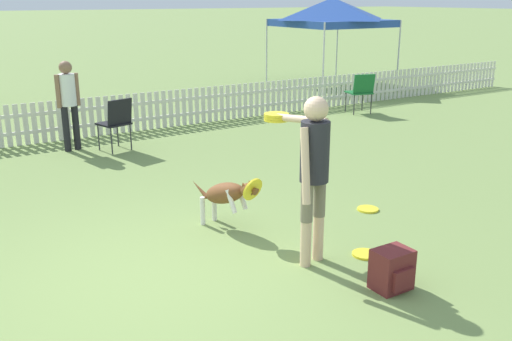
{
  "coord_description": "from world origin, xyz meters",
  "views": [
    {
      "loc": [
        -1.73,
        -4.59,
        2.55
      ],
      "look_at": [
        1.32,
        0.28,
        0.8
      ],
      "focal_mm": 40.0,
      "sensor_mm": 36.0,
      "label": 1
    }
  ],
  "objects_px": {
    "handler_person": "(311,160)",
    "frisbee_near_dog": "(365,254)",
    "leaping_dog": "(227,194)",
    "folding_chair_center": "(361,90)",
    "folding_chair_blue_left": "(117,120)",
    "frisbee_near_handler": "(368,209)",
    "canopy_tent_main": "(332,12)",
    "spectator_standing": "(68,98)",
    "backpack_on_grass": "(392,270)"
  },
  "relations": [
    {
      "from": "frisbee_near_dog",
      "to": "canopy_tent_main",
      "type": "xyz_separation_m",
      "value": [
        7.21,
        9.43,
        2.12
      ]
    },
    {
      "from": "frisbee_near_handler",
      "to": "folding_chair_center",
      "type": "relative_size",
      "value": 0.29
    },
    {
      "from": "backpack_on_grass",
      "to": "spectator_standing",
      "type": "distance_m",
      "value": 6.65
    },
    {
      "from": "leaping_dog",
      "to": "backpack_on_grass",
      "type": "distance_m",
      "value": 2.1
    },
    {
      "from": "frisbee_near_dog",
      "to": "backpack_on_grass",
      "type": "height_order",
      "value": "backpack_on_grass"
    },
    {
      "from": "handler_person",
      "to": "folding_chair_center",
      "type": "xyz_separation_m",
      "value": [
        5.6,
        5.46,
        -0.51
      ]
    },
    {
      "from": "leaping_dog",
      "to": "frisbee_near_handler",
      "type": "bearing_deg",
      "value": 153.16
    },
    {
      "from": "backpack_on_grass",
      "to": "folding_chair_blue_left",
      "type": "distance_m",
      "value": 6.07
    },
    {
      "from": "canopy_tent_main",
      "to": "backpack_on_grass",
      "type": "bearing_deg",
      "value": -126.59
    },
    {
      "from": "folding_chair_center",
      "to": "canopy_tent_main",
      "type": "relative_size",
      "value": 0.32
    },
    {
      "from": "folding_chair_blue_left",
      "to": "handler_person",
      "type": "bearing_deg",
      "value": 76.58
    },
    {
      "from": "frisbee_near_dog",
      "to": "folding_chair_center",
      "type": "height_order",
      "value": "folding_chair_center"
    },
    {
      "from": "backpack_on_grass",
      "to": "folding_chair_blue_left",
      "type": "height_order",
      "value": "folding_chair_blue_left"
    },
    {
      "from": "backpack_on_grass",
      "to": "canopy_tent_main",
      "type": "distance_m",
      "value": 12.71
    },
    {
      "from": "spectator_standing",
      "to": "handler_person",
      "type": "bearing_deg",
      "value": 88.43
    },
    {
      "from": "frisbee_near_dog",
      "to": "spectator_standing",
      "type": "xyz_separation_m",
      "value": [
        -1.41,
        5.86,
        0.91
      ]
    },
    {
      "from": "leaping_dog",
      "to": "folding_chair_blue_left",
      "type": "xyz_separation_m",
      "value": [
        0.11,
        4.03,
        0.12
      ]
    },
    {
      "from": "frisbee_near_handler",
      "to": "spectator_standing",
      "type": "xyz_separation_m",
      "value": [
        -2.34,
        4.9,
        0.91
      ]
    },
    {
      "from": "folding_chair_center",
      "to": "spectator_standing",
      "type": "relative_size",
      "value": 0.59
    },
    {
      "from": "canopy_tent_main",
      "to": "spectator_standing",
      "type": "xyz_separation_m",
      "value": [
        -8.62,
        -3.57,
        -1.21
      ]
    },
    {
      "from": "backpack_on_grass",
      "to": "frisbee_near_dog",
      "type": "bearing_deg",
      "value": 66.92
    },
    {
      "from": "handler_person",
      "to": "canopy_tent_main",
      "type": "xyz_separation_m",
      "value": [
        7.77,
        9.21,
        1.07
      ]
    },
    {
      "from": "folding_chair_center",
      "to": "handler_person",
      "type": "bearing_deg",
      "value": 59.03
    },
    {
      "from": "backpack_on_grass",
      "to": "folding_chair_center",
      "type": "xyz_separation_m",
      "value": [
        5.32,
        6.34,
        0.36
      ]
    },
    {
      "from": "handler_person",
      "to": "folding_chair_blue_left",
      "type": "height_order",
      "value": "handler_person"
    },
    {
      "from": "canopy_tent_main",
      "to": "handler_person",
      "type": "bearing_deg",
      "value": -130.16
    },
    {
      "from": "leaping_dog",
      "to": "canopy_tent_main",
      "type": "relative_size",
      "value": 0.38
    },
    {
      "from": "backpack_on_grass",
      "to": "folding_chair_center",
      "type": "relative_size",
      "value": 0.42
    },
    {
      "from": "folding_chair_center",
      "to": "canopy_tent_main",
      "type": "bearing_deg",
      "value": -105.3
    },
    {
      "from": "canopy_tent_main",
      "to": "spectator_standing",
      "type": "relative_size",
      "value": 1.83
    },
    {
      "from": "leaping_dog",
      "to": "folding_chair_center",
      "type": "xyz_separation_m",
      "value": [
        5.91,
        4.33,
        0.11
      ]
    },
    {
      "from": "handler_person",
      "to": "frisbee_near_dog",
      "type": "relative_size",
      "value": 6.34
    },
    {
      "from": "handler_person",
      "to": "spectator_standing",
      "type": "height_order",
      "value": "handler_person"
    },
    {
      "from": "leaping_dog",
      "to": "folding_chair_blue_left",
      "type": "relative_size",
      "value": 1.16
    },
    {
      "from": "leaping_dog",
      "to": "frisbee_near_dog",
      "type": "bearing_deg",
      "value": 108.27
    },
    {
      "from": "folding_chair_blue_left",
      "to": "spectator_standing",
      "type": "distance_m",
      "value": 0.89
    },
    {
      "from": "leaping_dog",
      "to": "frisbee_near_handler",
      "type": "xyz_separation_m",
      "value": [
        1.79,
        -0.39,
        -0.42
      ]
    },
    {
      "from": "folding_chair_center",
      "to": "frisbee_near_dog",
      "type": "bearing_deg",
      "value": 63.18
    },
    {
      "from": "frisbee_near_handler",
      "to": "canopy_tent_main",
      "type": "xyz_separation_m",
      "value": [
        6.29,
        8.48,
        2.12
      ]
    },
    {
      "from": "frisbee_near_handler",
      "to": "spectator_standing",
      "type": "relative_size",
      "value": 0.17
    },
    {
      "from": "folding_chair_center",
      "to": "frisbee_near_handler",
      "type": "bearing_deg",
      "value": 63.7
    },
    {
      "from": "frisbee_near_dog",
      "to": "spectator_standing",
      "type": "bearing_deg",
      "value": 103.54
    },
    {
      "from": "folding_chair_center",
      "to": "spectator_standing",
      "type": "bearing_deg",
      "value": 13.16
    },
    {
      "from": "frisbee_near_dog",
      "to": "folding_chair_blue_left",
      "type": "bearing_deg",
      "value": 98.03
    },
    {
      "from": "handler_person",
      "to": "canopy_tent_main",
      "type": "distance_m",
      "value": 12.1
    },
    {
      "from": "folding_chair_blue_left",
      "to": "folding_chair_center",
      "type": "bearing_deg",
      "value": 167.35
    },
    {
      "from": "frisbee_near_handler",
      "to": "backpack_on_grass",
      "type": "bearing_deg",
      "value": -126.75
    },
    {
      "from": "handler_person",
      "to": "canopy_tent_main",
      "type": "height_order",
      "value": "canopy_tent_main"
    },
    {
      "from": "frisbee_near_handler",
      "to": "frisbee_near_dog",
      "type": "distance_m",
      "value": 1.33
    },
    {
      "from": "canopy_tent_main",
      "to": "leaping_dog",
      "type": "bearing_deg",
      "value": -134.99
    }
  ]
}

